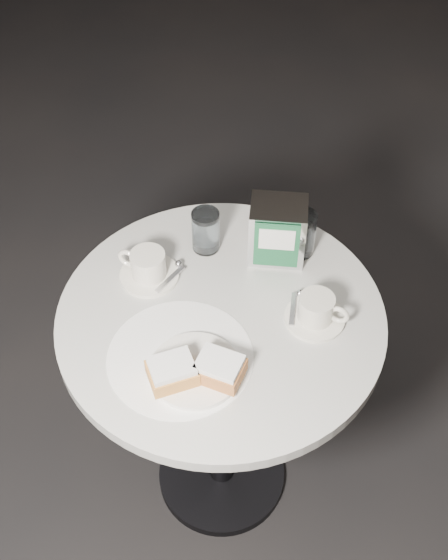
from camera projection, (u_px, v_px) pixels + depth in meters
ground at (222, 476)px, 2.04m from camera, size 7.00×7.00×0.00m
cafe_table at (221, 367)px, 1.63m from camera, size 0.70×0.70×0.74m
sugar_spill at (180, 357)px, 1.41m from camera, size 0.38×0.38×0.00m
beignet_plate at (195, 370)px, 1.36m from camera, size 0.24×0.24×0.06m
coffee_cup_left at (148, 267)px, 1.54m from camera, size 0.14×0.14×0.07m
coffee_cup_right at (316, 311)px, 1.45m from camera, size 0.14×0.14×0.07m
water_glass_left at (206, 231)px, 1.58m from camera, size 0.08×0.08×0.10m
water_glass_right at (300, 234)px, 1.57m from camera, size 0.07×0.07×0.11m
napkin_dispenser at (277, 231)px, 1.55m from camera, size 0.14×0.13×0.14m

